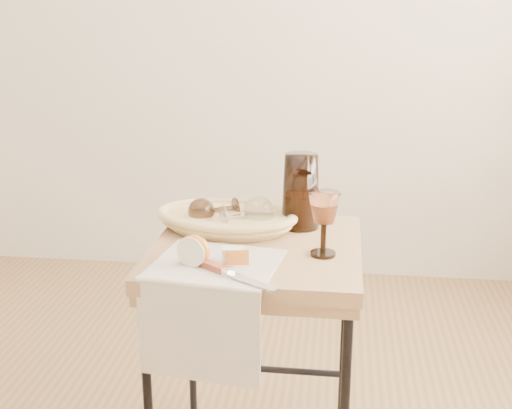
% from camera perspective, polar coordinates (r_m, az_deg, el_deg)
% --- Properties ---
extents(side_table, '(0.56, 0.56, 0.70)m').
position_cam_1_polar(side_table, '(1.96, 0.07, -13.11)').
color(side_table, brown).
rests_on(side_table, floor).
extents(tea_towel, '(0.34, 0.31, 0.01)m').
position_cam_1_polar(tea_towel, '(1.68, -3.42, -5.05)').
color(tea_towel, silver).
rests_on(tea_towel, side_table).
extents(bread_basket, '(0.40, 0.30, 0.05)m').
position_cam_1_polar(bread_basket, '(1.93, -2.51, -1.36)').
color(bread_basket, tan).
rests_on(bread_basket, side_table).
extents(goblet_lying_a, '(0.15, 0.13, 0.08)m').
position_cam_1_polar(goblet_lying_a, '(1.95, -3.38, -0.43)').
color(goblet_lying_a, brown).
rests_on(goblet_lying_a, bread_basket).
extents(goblet_lying_b, '(0.16, 0.14, 0.09)m').
position_cam_1_polar(goblet_lying_b, '(1.89, -1.01, -0.74)').
color(goblet_lying_b, white).
rests_on(goblet_lying_b, bread_basket).
extents(pitcher, '(0.22, 0.27, 0.25)m').
position_cam_1_polar(pitcher, '(1.93, 3.80, 1.15)').
color(pitcher, black).
rests_on(pitcher, side_table).
extents(wine_goblet, '(0.10, 0.10, 0.17)m').
position_cam_1_polar(wine_goblet, '(1.72, 5.75, -1.64)').
color(wine_goblet, white).
rests_on(wine_goblet, side_table).
extents(apple_half, '(0.09, 0.06, 0.08)m').
position_cam_1_polar(apple_half, '(1.67, -5.19, -3.79)').
color(apple_half, red).
rests_on(apple_half, tea_towel).
extents(apple_wedge, '(0.06, 0.04, 0.04)m').
position_cam_1_polar(apple_wedge, '(1.68, -1.93, -4.29)').
color(apple_wedge, white).
rests_on(apple_wedge, tea_towel).
extents(table_knife, '(0.22, 0.17, 0.02)m').
position_cam_1_polar(table_knife, '(1.60, -2.14, -5.72)').
color(table_knife, silver).
rests_on(table_knife, tea_towel).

